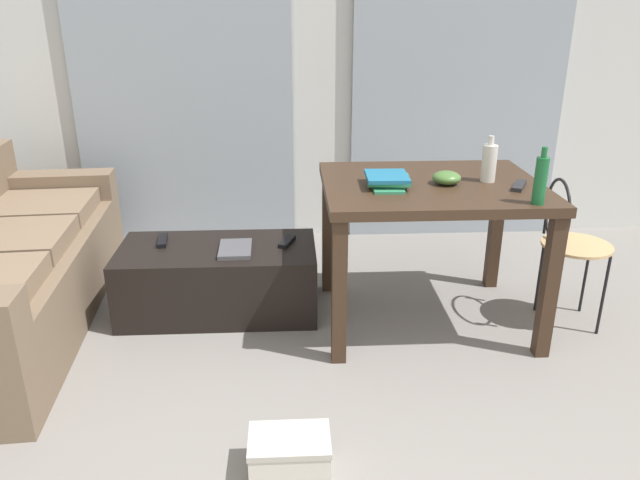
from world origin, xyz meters
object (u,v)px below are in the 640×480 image
Objects in this scene: wire_chair at (567,234)px; bowl at (447,178)px; shoebox at (290,455)px; coffee_table at (219,279)px; book_stack at (387,180)px; tv_remote_on_table at (519,186)px; tv_remote_primary at (162,241)px; bottle_near at (541,180)px; tv_remote_secondary at (287,242)px; bottle_far at (489,163)px; magazine at (235,249)px; craft_table at (431,203)px.

wire_chair is 0.73m from bowl.
coffee_table is at bearing 106.38° from shoebox.
book_stack is 0.66m from tv_remote_on_table.
bottle_near is at bearing -25.31° from tv_remote_primary.
bowl is at bearing 3.77° from tv_remote_secondary.
bottle_far is at bearing 48.25° from shoebox.
coffee_table is 3.67× the size of book_stack.
coffee_table is at bearing 173.60° from bottle_far.
magazine is (-1.33, 0.10, -0.49)m from bottle_far.
bottle_near is 2.04m from tv_remote_primary.
shoebox is at bearing -78.78° from magazine.
bottle_far is at bearing -14.63° from tv_remote_primary.
bowl is 0.31m from book_stack.
wire_chair reaches higher than tv_remote_secondary.
tv_remote_on_table is 1.53m from magazine.
bottle_near is 1.45× the size of tv_remote_primary.
coffee_table is 0.24m from magazine.
book_stack is (-0.31, -0.02, -0.00)m from bowl.
bottle_near reaches higher than wire_chair.
craft_table is 4.72× the size of bottle_far.
shoebox is at bearing -70.23° from tv_remote_secondary.
bottle_near is at bearing -19.40° from coffee_table.
wire_chair is 4.91× the size of tv_remote_secondary.
wire_chair reaches higher than shoebox.
craft_table reaches higher than tv_remote_primary.
bottle_far is 1.84m from tv_remote_primary.
coffee_table is 0.44m from tv_remote_secondary.
craft_table is 1.52m from shoebox.
magazine is (0.42, -0.15, -0.00)m from tv_remote_primary.
shoebox is at bearing -145.85° from bottle_near.
shoebox is (-0.51, -1.12, -0.74)m from book_stack.
tv_remote_secondary is at bearing -166.68° from tv_remote_on_table.
craft_table is 6.23× the size of tv_remote_on_table.
bottle_far is (-0.11, 0.39, -0.02)m from bottle_near.
bottle_near is at bearing -63.33° from tv_remote_on_table.
bowl reaches higher than magazine.
tv_remote_secondary is 0.30m from magazine.
magazine is (-1.45, 0.49, -0.51)m from bottle_near.
tv_remote_on_table is 1.73m from shoebox.
tv_remote_on_table is 0.69× the size of magazine.
book_stack is 1.14× the size of magazine.
magazine reaches higher than shoebox.
bowl is at bearing -28.34° from craft_table.
bottle_near is at bearing -43.29° from craft_table.
book_stack reaches higher than tv_remote_on_table.
craft_table is 0.60m from bottle_near.
tv_remote_primary reaches higher than shoebox.
book_stack is at bearing 65.28° from shoebox.
craft_table is 4.28× the size of magazine.
coffee_table is 1.38m from bowl.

